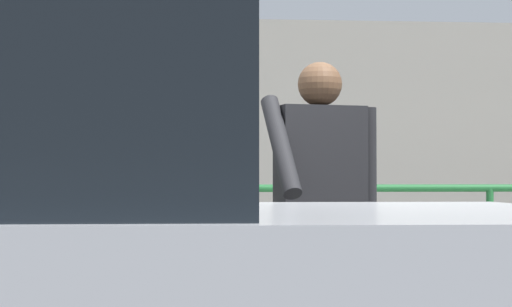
% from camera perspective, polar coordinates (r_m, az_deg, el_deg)
% --- Properties ---
extents(parking_meter, '(0.18, 0.20, 1.45)m').
position_cam_1_polar(parking_meter, '(4.38, -1.54, -2.30)').
color(parking_meter, slate).
rests_on(parking_meter, sidewalk_curb).
extents(pedestrian_at_meter, '(0.62, 0.60, 1.72)m').
position_cam_1_polar(pedestrian_at_meter, '(4.47, 4.26, -3.34)').
color(pedestrian_at_meter, black).
rests_on(pedestrian_at_meter, sidewalk_curb).
extents(background_railing, '(24.06, 0.06, 1.07)m').
position_cam_1_polar(background_railing, '(6.87, -4.16, -4.52)').
color(background_railing, '#1E602D').
rests_on(background_railing, sidewalk_curb).
extents(backdrop_wall, '(32.00, 0.50, 3.04)m').
position_cam_1_polar(backdrop_wall, '(9.93, -4.28, -0.07)').
color(backdrop_wall, gray).
rests_on(backdrop_wall, ground).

